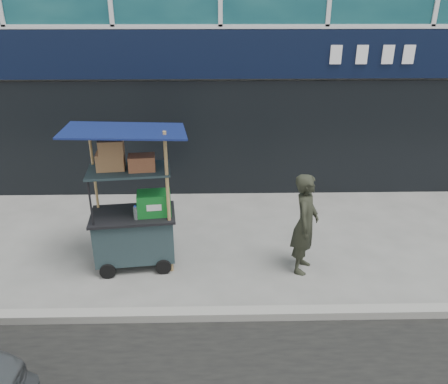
{
  "coord_description": "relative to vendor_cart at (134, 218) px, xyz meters",
  "views": [
    {
      "loc": [
        -0.12,
        -4.8,
        3.8
      ],
      "look_at": [
        0.01,
        1.2,
        1.2
      ],
      "focal_mm": 35.0,
      "sensor_mm": 36.0,
      "label": 1
    }
  ],
  "objects": [
    {
      "name": "ground",
      "position": [
        1.36,
        -1.15,
        -0.79
      ],
      "size": [
        80.0,
        80.0,
        0.0
      ],
      "primitive_type": "plane",
      "color": "#62625E",
      "rests_on": "ground"
    },
    {
      "name": "curb",
      "position": [
        1.36,
        -1.35,
        -0.73
      ],
      "size": [
        80.0,
        0.18,
        0.12
      ],
      "primitive_type": "cube",
      "color": "gray",
      "rests_on": "ground"
    },
    {
      "name": "vendor_cart",
      "position": [
        0.0,
        0.0,
        0.0
      ],
      "size": [
        1.81,
        1.37,
        2.27
      ],
      "rotation": [
        0.0,
        0.0,
        0.12
      ],
      "color": "#1B2A2F",
      "rests_on": "ground"
    },
    {
      "name": "vendor_man",
      "position": [
        2.57,
        -0.21,
        -0.01
      ],
      "size": [
        0.56,
        0.67,
        1.57
      ],
      "primitive_type": "imported",
      "rotation": [
        0.0,
        0.0,
        1.2
      ],
      "color": "black",
      "rests_on": "ground"
    }
  ]
}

